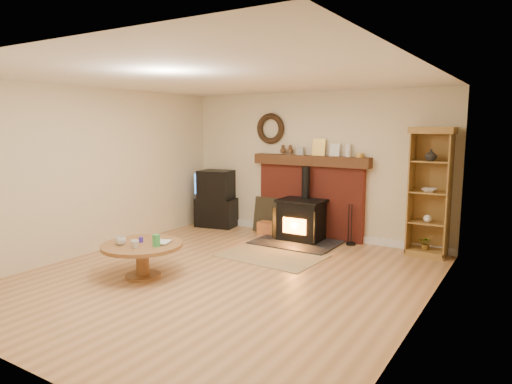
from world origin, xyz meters
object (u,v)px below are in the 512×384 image
Objects in this scene: wood_stove at (301,221)px; coffee_table at (142,250)px; curio_cabinet at (430,192)px; tv_unit at (217,200)px.

wood_stove is 1.30× the size of coffee_table.
curio_cabinet is 4.37m from coffee_table.
coffee_table is (-0.96, -2.81, 0.01)m from wood_stove.
tv_unit is (-1.97, 0.19, 0.18)m from wood_stove.
wood_stove is 2.17m from curio_cabinet.
wood_stove is at bearing 71.21° from coffee_table.
curio_cabinet is 1.85× the size of coffee_table.
coffee_table is at bearing -71.42° from tv_unit.
curio_cabinet is at bearing 1.24° from tv_unit.
coffee_table is (-3.02, -3.09, -0.63)m from curio_cabinet.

